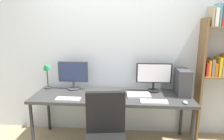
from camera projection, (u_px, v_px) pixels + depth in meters
wall_back at (114, 51)px, 3.16m from camera, size 4.62×0.10×2.60m
desk at (112, 98)px, 2.88m from camera, size 2.22×0.68×0.74m
monitor_left at (73, 74)px, 3.07m from camera, size 0.45×0.18×0.43m
monitor_right at (154, 75)px, 2.98m from camera, size 0.51×0.18×0.42m
pc_tower at (183, 82)px, 2.85m from camera, size 0.17×0.34×0.36m
desk_lamp at (46, 71)px, 3.08m from camera, size 0.11×0.16×0.43m
keyboard_left at (68, 99)px, 2.69m from camera, size 0.32×0.13×0.02m
keyboard_right at (154, 102)px, 2.60m from camera, size 0.34×0.13×0.02m
computer_mouse at (185, 102)px, 2.57m from camera, size 0.06×0.10×0.03m
laptop_closed at (139, 95)px, 2.84m from camera, size 0.34×0.24×0.02m
coffee_mug at (91, 98)px, 2.64m from camera, size 0.11×0.08×0.09m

